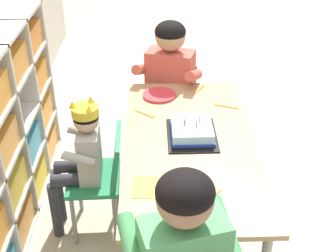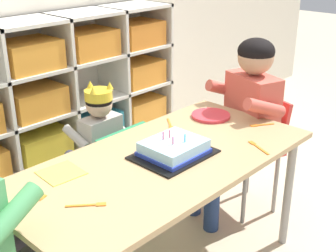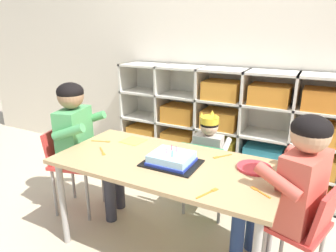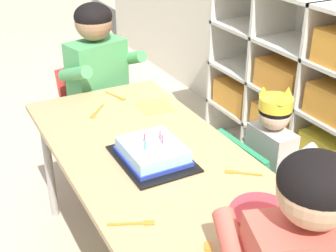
{
  "view_description": "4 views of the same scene",
  "coord_description": "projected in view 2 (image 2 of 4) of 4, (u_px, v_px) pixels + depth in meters",
  "views": [
    {
      "loc": [
        -1.96,
        0.18,
        1.89
      ],
      "look_at": [
        -0.01,
        0.11,
        0.73
      ],
      "focal_mm": 49.17,
      "sensor_mm": 36.0,
      "label": 1
    },
    {
      "loc": [
        -1.23,
        -1.18,
        1.49
      ],
      "look_at": [
        0.1,
        0.06,
        0.73
      ],
      "focal_mm": 48.53,
      "sensor_mm": 36.0,
      "label": 2
    },
    {
      "loc": [
        0.78,
        -1.47,
        1.4
      ],
      "look_at": [
        -0.04,
        0.11,
        0.82
      ],
      "focal_mm": 31.9,
      "sensor_mm": 36.0,
      "label": 3
    },
    {
      "loc": [
        1.41,
        -0.66,
        1.55
      ],
      "look_at": [
        0.02,
        0.07,
        0.74
      ],
      "focal_mm": 49.72,
      "sensor_mm": 36.0,
      "label": 4
    }
  ],
  "objects": [
    {
      "name": "classroom_chair_blue",
      "position": [
        111.0,
        169.0,
        2.36
      ],
      "size": [
        0.35,
        0.31,
        0.62
      ],
      "rotation": [
        0.0,
        0.0,
        3.17
      ],
      "color": "#238451",
      "rests_on": "ground"
    },
    {
      "name": "guest_at_table_side",
      "position": [
        243.0,
        111.0,
        2.44
      ],
      "size": [
        0.48,
        0.46,
        1.01
      ],
      "rotation": [
        0.0,
        0.0,
        -1.89
      ],
      "color": "#D15647",
      "rests_on": "ground"
    },
    {
      "name": "fork_scattered_mid_table",
      "position": [
        89.0,
        205.0,
        1.57
      ],
      "size": [
        0.12,
        0.1,
        0.0
      ],
      "rotation": [
        0.0,
        0.0,
        2.43
      ],
      "color": "orange",
      "rests_on": "activity_table"
    },
    {
      "name": "birthday_cake_on_tray",
      "position": [
        174.0,
        149.0,
        1.92
      ],
      "size": [
        0.33,
        0.25,
        0.1
      ],
      "color": "black",
      "rests_on": "activity_table"
    },
    {
      "name": "child_with_crown",
      "position": [
        96.0,
        139.0,
        2.37
      ],
      "size": [
        0.3,
        0.31,
        0.83
      ],
      "rotation": [
        0.0,
        0.0,
        3.17
      ],
      "color": "#B2ADA3",
      "rests_on": "ground"
    },
    {
      "name": "fork_near_cake_tray",
      "position": [
        34.0,
        203.0,
        1.58
      ],
      "size": [
        0.14,
        0.06,
        0.0
      ],
      "rotation": [
        0.0,
        0.0,
        3.47
      ],
      "color": "orange",
      "rests_on": "activity_table"
    },
    {
      "name": "activity_table",
      "position": [
        163.0,
        171.0,
        1.93
      ],
      "size": [
        1.37,
        0.66,
        0.63
      ],
      "color": "tan",
      "rests_on": "ground"
    },
    {
      "name": "storage_cubby_shelf",
      "position": [
        49.0,
        118.0,
        2.7
      ],
      "size": [
        2.03,
        0.32,
        1.08
      ],
      "color": "silver",
      "rests_on": "ground"
    },
    {
      "name": "paper_napkin_square",
      "position": [
        61.0,
        173.0,
        1.78
      ],
      "size": [
        0.16,
        0.16,
        0.0
      ],
      "primitive_type": "cube",
      "rotation": [
        0.0,
        0.0,
        -0.07
      ],
      "color": "#F4DB4C",
      "rests_on": "activity_table"
    },
    {
      "name": "fork_beside_plate_stack",
      "position": [
        260.0,
        125.0,
        2.23
      ],
      "size": [
        0.11,
        0.08,
        0.0
      ],
      "rotation": [
        0.0,
        0.0,
        5.7
      ],
      "color": "orange",
      "rests_on": "activity_table"
    },
    {
      "name": "paper_plate_stack",
      "position": [
        211.0,
        116.0,
        2.33
      ],
      "size": [
        0.2,
        0.2,
        0.01
      ],
      "primitive_type": "cylinder",
      "color": "#DB333D",
      "rests_on": "activity_table"
    },
    {
      "name": "fork_by_napkin",
      "position": [
        258.0,
        147.0,
        2.0
      ],
      "size": [
        0.07,
        0.14,
        0.0
      ],
      "rotation": [
        0.0,
        0.0,
        4.3
      ],
      "color": "orange",
      "rests_on": "activity_table"
    },
    {
      "name": "fork_at_table_front_edge",
      "position": [
        170.0,
        125.0,
        2.23
      ],
      "size": [
        0.1,
        0.12,
        0.0
      ],
      "rotation": [
        0.0,
        0.0,
        0.9
      ],
      "color": "orange",
      "rests_on": "activity_table"
    },
    {
      "name": "classroom_chair_guest_side",
      "position": [
        256.0,
        143.0,
        2.57
      ],
      "size": [
        0.38,
        0.38,
        0.67
      ],
      "rotation": [
        0.0,
        0.0,
        -1.89
      ],
      "color": "red",
      "rests_on": "ground"
    }
  ]
}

